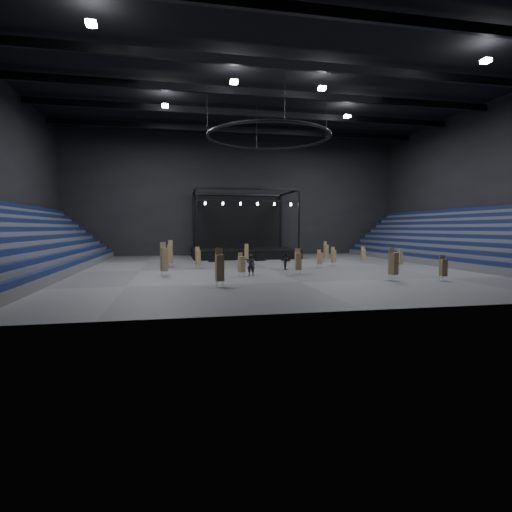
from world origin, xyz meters
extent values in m
plane|color=#49494B|center=(0.00, 0.00, 0.00)|extent=(50.00, 50.00, 0.00)
cube|color=black|center=(0.00, 0.00, 18.00)|extent=(50.00, 42.00, 0.20)
cube|color=black|center=(0.00, 21.00, 9.00)|extent=(50.00, 0.20, 18.00)
cube|color=black|center=(0.00, -21.00, 9.00)|extent=(50.00, 0.20, 18.00)
cube|color=black|center=(25.00, 0.00, 9.00)|extent=(0.20, 42.00, 18.00)
cube|color=#4B4B4E|center=(-21.40, 0.00, 0.38)|extent=(7.20, 40.00, 0.75)
cube|color=black|center=(-18.12, 0.00, 0.95)|extent=(0.59, 40.00, 0.40)
cube|color=#4B4B4E|center=(-21.85, 0.00, 0.75)|extent=(6.30, 40.00, 1.50)
cube|color=black|center=(-19.02, 0.00, 1.70)|extent=(0.59, 40.00, 0.40)
cube|color=#4B4B4E|center=(-22.30, 0.00, 1.12)|extent=(5.40, 40.00, 2.25)
cube|color=black|center=(-19.91, 0.00, 2.45)|extent=(0.59, 40.00, 0.40)
cube|color=#4B4B4E|center=(-22.75, 0.00, 1.50)|extent=(4.50, 40.00, 3.00)
cube|color=black|center=(-20.82, 0.00, 3.20)|extent=(0.59, 40.00, 0.40)
cube|color=#4B4B4E|center=(-23.20, 0.00, 1.88)|extent=(3.60, 40.00, 3.75)
cube|color=black|center=(-21.71, 0.00, 3.95)|extent=(0.59, 40.00, 0.40)
cube|color=#4B4B4E|center=(-23.65, 0.00, 2.25)|extent=(2.70, 40.00, 4.50)
cube|color=black|center=(-22.61, 0.00, 4.70)|extent=(0.59, 40.00, 0.40)
cube|color=#4B4B4E|center=(-24.10, 0.00, 2.62)|extent=(1.80, 40.00, 5.25)
cube|color=black|center=(-23.52, 0.00, 5.45)|extent=(0.59, 40.00, 0.40)
cube|color=#4B4B4E|center=(21.40, 0.00, 0.38)|extent=(7.20, 40.00, 0.75)
cube|color=black|center=(18.12, 0.00, 0.95)|extent=(0.59, 40.00, 0.40)
cube|color=#4B4B4E|center=(21.85, 0.00, 0.75)|extent=(6.30, 40.00, 1.50)
cube|color=black|center=(19.02, 0.00, 1.70)|extent=(0.59, 40.00, 0.40)
cube|color=#4B4B4E|center=(22.30, 0.00, 1.12)|extent=(5.40, 40.00, 2.25)
cube|color=black|center=(19.91, 0.00, 2.45)|extent=(0.59, 40.00, 0.40)
cube|color=#4B4B4E|center=(22.75, 0.00, 1.50)|extent=(4.50, 40.00, 3.00)
cube|color=black|center=(20.82, 0.00, 3.20)|extent=(0.59, 40.00, 0.40)
cube|color=#4B4B4E|center=(23.20, 0.00, 1.88)|extent=(3.60, 40.00, 3.75)
cube|color=black|center=(21.71, 0.00, 3.95)|extent=(0.59, 40.00, 0.40)
cube|color=#4B4B4E|center=(23.65, 0.00, 2.25)|extent=(2.70, 40.00, 4.50)
cube|color=black|center=(22.61, 0.00, 4.70)|extent=(0.59, 40.00, 0.40)
cube|color=#4B4B4E|center=(24.10, 0.00, 2.62)|extent=(1.80, 40.00, 5.25)
cube|color=black|center=(23.52, 0.00, 5.45)|extent=(0.59, 40.00, 0.40)
cube|color=#4B4B4E|center=(24.55, 0.00, 3.00)|extent=(0.90, 40.00, 6.00)
cube|color=black|center=(24.41, 0.00, 6.20)|extent=(0.59, 40.00, 0.40)
cube|color=black|center=(0.00, 15.50, 0.60)|extent=(14.00, 10.00, 1.20)
cube|color=black|center=(0.00, 20.30, 5.20)|extent=(13.30, 0.30, 8.00)
cylinder|color=black|center=(-6.60, 10.90, 5.10)|extent=(0.24, 0.24, 7.80)
cylinder|color=black|center=(-6.60, 20.10, 5.10)|extent=(0.24, 0.24, 7.80)
cylinder|color=black|center=(6.60, 10.90, 5.10)|extent=(0.24, 0.24, 7.80)
cylinder|color=black|center=(6.60, 20.10, 5.10)|extent=(0.24, 0.24, 7.80)
cube|color=black|center=(0.00, 10.90, 9.00)|extent=(13.40, 0.25, 0.25)
cube|color=black|center=(0.00, 20.10, 9.00)|extent=(13.40, 0.25, 0.25)
cube|color=black|center=(0.00, 10.90, 7.50)|extent=(13.40, 0.20, 0.20)
cylinder|color=white|center=(-5.50, 10.90, 7.10)|extent=(0.24, 0.24, 0.35)
cylinder|color=white|center=(-3.30, 10.90, 7.10)|extent=(0.24, 0.24, 0.35)
cylinder|color=white|center=(-1.10, 10.90, 7.10)|extent=(0.24, 0.24, 0.35)
cylinder|color=white|center=(1.10, 10.90, 7.10)|extent=(0.24, 0.24, 0.35)
cylinder|color=white|center=(3.30, 10.90, 7.10)|extent=(0.24, 0.24, 0.35)
cylinder|color=white|center=(5.50, 10.90, 7.10)|extent=(0.24, 0.24, 0.35)
torus|color=black|center=(0.00, 0.00, 13.00)|extent=(12.30, 12.30, 0.30)
cylinder|color=black|center=(6.00, 0.00, 15.50)|extent=(0.04, 0.04, 5.00)
cylinder|color=black|center=(0.00, 6.00, 15.50)|extent=(0.04, 0.04, 5.00)
cylinder|color=black|center=(-6.00, 0.00, 15.50)|extent=(0.04, 0.04, 5.00)
cylinder|color=black|center=(0.00, -6.00, 15.50)|extent=(0.04, 0.04, 5.00)
cube|color=black|center=(0.00, -15.00, 17.20)|extent=(49.00, 0.35, 0.70)
cube|color=black|center=(0.00, -7.00, 17.20)|extent=(49.00, 0.35, 0.70)
cube|color=black|center=(0.00, 0.00, 17.20)|extent=(49.00, 0.35, 0.70)
cube|color=black|center=(0.00, 7.00, 17.20)|extent=(49.00, 0.35, 0.70)
cube|color=black|center=(0.00, 15.00, 17.20)|extent=(49.00, 0.35, 0.70)
cube|color=white|center=(-14.00, -12.00, 16.60)|extent=(0.60, 0.60, 0.25)
cube|color=white|center=(14.00, -12.00, 16.60)|extent=(0.60, 0.60, 0.25)
cube|color=white|center=(-10.00, 4.00, 16.60)|extent=(0.60, 0.60, 0.25)
cube|color=white|center=(10.00, 4.00, 16.60)|extent=(0.60, 0.60, 0.25)
cube|color=white|center=(-4.00, -4.00, 16.60)|extent=(0.60, 0.60, 0.25)
cube|color=white|center=(4.00, -4.00, 16.60)|extent=(0.60, 0.60, 0.25)
cube|color=black|center=(-4.72, 8.97, 0.41)|extent=(1.24, 0.66, 0.81)
cube|color=black|center=(1.11, 9.26, 0.41)|extent=(1.32, 0.82, 0.82)
cube|color=black|center=(4.23, 8.65, 0.35)|extent=(1.06, 0.54, 0.70)
cylinder|color=silver|center=(5.13, -0.58, 0.17)|extent=(0.03, 0.03, 0.35)
cylinder|color=silver|center=(5.13, -0.26, 0.17)|extent=(0.03, 0.03, 0.35)
cylinder|color=silver|center=(5.46, -0.58, 0.17)|extent=(0.03, 0.03, 0.35)
cylinder|color=silver|center=(5.46, -0.26, 0.17)|extent=(0.03, 0.03, 0.35)
cube|color=tan|center=(5.29, -0.42, 0.96)|extent=(0.47, 0.47, 1.22)
cube|color=tan|center=(5.27, -0.25, 1.51)|extent=(0.40, 0.11, 0.67)
cylinder|color=silver|center=(-9.89, 2.93, 0.20)|extent=(0.03, 0.03, 0.41)
cylinder|color=silver|center=(-9.89, 3.31, 0.20)|extent=(0.03, 0.03, 0.41)
cylinder|color=silver|center=(-9.50, 2.93, 0.20)|extent=(0.03, 0.03, 0.41)
cylinder|color=silver|center=(-9.50, 3.31, 0.20)|extent=(0.03, 0.03, 0.41)
cube|color=tan|center=(-9.70, 3.12, 1.37)|extent=(0.56, 0.56, 1.91)
cube|color=tan|center=(-9.66, 3.32, 2.27)|extent=(0.47, 0.14, 1.05)
cylinder|color=silver|center=(10.78, -12.18, 0.19)|extent=(0.03, 0.03, 0.37)
cylinder|color=silver|center=(10.78, -11.82, 0.19)|extent=(0.03, 0.03, 0.37)
cylinder|color=silver|center=(11.14, -12.18, 0.19)|extent=(0.03, 0.03, 0.37)
cylinder|color=silver|center=(11.14, -11.82, 0.19)|extent=(0.03, 0.03, 0.37)
cube|color=tan|center=(10.96, -12.00, 1.02)|extent=(0.46, 0.46, 1.30)
cube|color=tan|center=(10.97, -11.81, 1.62)|extent=(0.43, 0.07, 0.71)
cylinder|color=silver|center=(-1.09, 7.42, 0.20)|extent=(0.03, 0.03, 0.39)
cylinder|color=silver|center=(-1.09, 7.79, 0.20)|extent=(0.03, 0.03, 0.39)
cylinder|color=silver|center=(-0.72, 7.42, 0.20)|extent=(0.03, 0.03, 0.39)
cylinder|color=silver|center=(-0.72, 7.79, 0.20)|extent=(0.03, 0.03, 0.39)
cube|color=tan|center=(-0.90, 7.60, 1.11)|extent=(0.55, 0.55, 1.44)
cube|color=tan|center=(-0.87, 7.79, 1.78)|extent=(0.45, 0.15, 0.79)
cylinder|color=silver|center=(-7.14, 1.04, 0.19)|extent=(0.03, 0.03, 0.38)
cylinder|color=silver|center=(-7.14, 1.40, 0.19)|extent=(0.03, 0.03, 0.38)
cylinder|color=silver|center=(-6.78, 1.04, 0.19)|extent=(0.03, 0.03, 0.38)
cylinder|color=silver|center=(-6.78, 1.40, 0.19)|extent=(0.03, 0.03, 0.38)
cube|color=tan|center=(-6.96, 1.22, 1.10)|extent=(0.55, 0.55, 1.44)
cube|color=tan|center=(-7.00, 1.40, 1.77)|extent=(0.44, 0.15, 0.79)
cylinder|color=silver|center=(7.31, 1.09, 0.18)|extent=(0.03, 0.03, 0.36)
cylinder|color=silver|center=(7.31, 1.43, 0.18)|extent=(0.03, 0.03, 0.36)
cylinder|color=silver|center=(7.65, 1.09, 0.18)|extent=(0.03, 0.03, 0.36)
cylinder|color=silver|center=(7.65, 1.43, 0.18)|extent=(0.03, 0.03, 0.36)
cube|color=tan|center=(7.48, 1.26, 1.03)|extent=(0.46, 0.46, 1.34)
cube|color=tan|center=(7.47, 1.44, 1.65)|extent=(0.42, 0.08, 0.74)
cylinder|color=silver|center=(11.81, 3.27, 0.19)|extent=(0.03, 0.03, 0.37)
cylinder|color=silver|center=(11.81, 3.63, 0.19)|extent=(0.03, 0.03, 0.37)
cylinder|color=silver|center=(12.16, 3.27, 0.19)|extent=(0.03, 0.03, 0.37)
cylinder|color=silver|center=(12.16, 3.63, 0.19)|extent=(0.03, 0.03, 0.37)
cube|color=tan|center=(11.99, 3.45, 1.01)|extent=(0.50, 0.50, 1.27)
cube|color=tan|center=(12.01, 3.63, 1.59)|extent=(0.43, 0.12, 0.70)
cylinder|color=silver|center=(-10.29, -4.84, 0.21)|extent=(0.03, 0.03, 0.42)
cylinder|color=silver|center=(-10.29, -4.44, 0.21)|extent=(0.03, 0.03, 0.42)
cylinder|color=silver|center=(-9.89, -4.84, 0.21)|extent=(0.03, 0.03, 0.42)
cylinder|color=silver|center=(-9.89, -4.44, 0.21)|extent=(0.03, 0.03, 0.42)
cube|color=tan|center=(-10.09, -4.64, 1.40)|extent=(0.66, 0.66, 1.96)
cube|color=tan|center=(-10.17, -4.44, 2.33)|extent=(0.47, 0.24, 1.08)
cylinder|color=silver|center=(1.09, -6.09, 0.21)|extent=(0.03, 0.03, 0.41)
cylinder|color=silver|center=(1.09, -5.70, 0.21)|extent=(0.03, 0.03, 0.41)
cylinder|color=silver|center=(1.48, -6.09, 0.21)|extent=(0.03, 0.03, 0.41)
cylinder|color=silver|center=(1.48, -5.70, 0.21)|extent=(0.03, 0.03, 0.41)
cube|color=tan|center=(1.29, -5.90, 1.16)|extent=(0.52, 0.52, 1.49)
cube|color=tan|center=(1.30, -5.69, 1.85)|extent=(0.48, 0.08, 0.82)
cylinder|color=silver|center=(7.19, -11.15, 0.23)|extent=(0.03, 0.03, 0.46)
cylinder|color=silver|center=(7.19, -10.72, 0.23)|extent=(0.03, 0.03, 0.46)
cylinder|color=silver|center=(7.62, -11.15, 0.23)|extent=(0.03, 0.03, 0.46)
cylinder|color=silver|center=(7.62, -10.72, 0.23)|extent=(0.03, 0.03, 0.46)
cube|color=tan|center=(7.40, -10.94, 1.30)|extent=(0.71, 0.71, 1.69)
cube|color=tan|center=(7.32, -10.72, 2.10)|extent=(0.51, 0.26, 0.93)
cylinder|color=silver|center=(8.57, 6.55, 0.19)|extent=(0.03, 0.03, 0.38)
cylinder|color=silver|center=(8.57, 6.91, 0.19)|extent=(0.03, 0.03, 0.38)
cylinder|color=silver|center=(8.93, 6.55, 0.19)|extent=(0.03, 0.03, 0.38)
cylinder|color=silver|center=(8.93, 6.91, 0.19)|extent=(0.03, 0.03, 0.38)
cube|color=tan|center=(8.75, 6.73, 1.20)|extent=(0.57, 0.57, 1.65)
cube|color=tan|center=(8.69, 6.91, 1.98)|extent=(0.43, 0.19, 0.91)
cylinder|color=silver|center=(13.12, -2.26, 0.17)|extent=(0.03, 0.03, 0.34)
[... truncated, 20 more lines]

